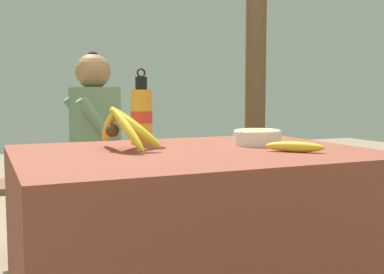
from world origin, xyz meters
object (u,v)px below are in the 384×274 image
(banana_bunch_ripe, at_px, (126,128))
(seated_vendor, at_px, (86,139))
(wooden_bench, at_px, (142,186))
(support_post_far, at_px, (256,55))
(serving_bowl, at_px, (257,136))
(water_bottle, at_px, (141,115))
(loose_banana_front, at_px, (295,147))
(banana_bunch_green, at_px, (214,157))

(banana_bunch_ripe, bearing_deg, seated_vendor, 86.32)
(wooden_bench, xyz_separation_m, seated_vendor, (-0.32, -0.03, 0.28))
(banana_bunch_ripe, relative_size, support_post_far, 0.14)
(serving_bowl, xyz_separation_m, water_bottle, (-0.38, 0.20, 0.08))
(wooden_bench, bearing_deg, banana_bunch_ripe, -110.17)
(banana_bunch_ripe, xyz_separation_m, seated_vendor, (0.07, 1.02, -0.13))
(wooden_bench, bearing_deg, loose_banana_front, -85.87)
(banana_bunch_ripe, height_order, seated_vendor, seated_vendor)
(serving_bowl, distance_m, seated_vendor, 1.15)
(banana_bunch_ripe, xyz_separation_m, wooden_bench, (0.39, 1.06, -0.42))
(water_bottle, bearing_deg, banana_bunch_green, 50.41)
(serving_bowl, bearing_deg, support_post_far, 59.21)
(banana_bunch_green, bearing_deg, seated_vendor, -177.06)
(serving_bowl, height_order, wooden_bench, serving_bowl)
(seated_vendor, bearing_deg, support_post_far, -164.75)
(banana_bunch_ripe, distance_m, seated_vendor, 1.03)
(loose_banana_front, distance_m, wooden_bench, 1.38)
(banana_bunch_ripe, xyz_separation_m, serving_bowl, (0.49, -0.04, -0.04))
(serving_bowl, bearing_deg, loose_banana_front, -90.33)
(water_bottle, relative_size, wooden_bench, 0.18)
(serving_bowl, bearing_deg, seated_vendor, 111.47)
(support_post_far, bearing_deg, banana_bunch_green, -144.81)
(serving_bowl, height_order, loose_banana_front, serving_bowl)
(water_bottle, distance_m, banana_bunch_green, 1.21)
(serving_bowl, distance_m, wooden_bench, 1.17)
(serving_bowl, distance_m, loose_banana_front, 0.23)
(serving_bowl, relative_size, wooden_bench, 0.11)
(support_post_far, bearing_deg, wooden_bench, -159.45)
(water_bottle, height_order, seated_vendor, seated_vendor)
(banana_bunch_green, bearing_deg, serving_bowl, -108.32)
(loose_banana_front, bearing_deg, wooden_bench, 94.13)
(wooden_bench, bearing_deg, serving_bowl, -84.93)
(water_bottle, xyz_separation_m, seated_vendor, (-0.04, 0.86, -0.17))
(seated_vendor, height_order, support_post_far, support_post_far)
(water_bottle, distance_m, seated_vendor, 0.88)
(banana_bunch_ripe, bearing_deg, support_post_far, 46.27)
(wooden_bench, relative_size, banana_bunch_green, 5.11)
(banana_bunch_green, distance_m, support_post_far, 0.91)
(water_bottle, bearing_deg, seated_vendor, 92.63)
(banana_bunch_ripe, xyz_separation_m, banana_bunch_green, (0.85, 1.06, -0.28))
(support_post_far, bearing_deg, seated_vendor, -162.92)
(support_post_far, bearing_deg, loose_banana_front, -117.25)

